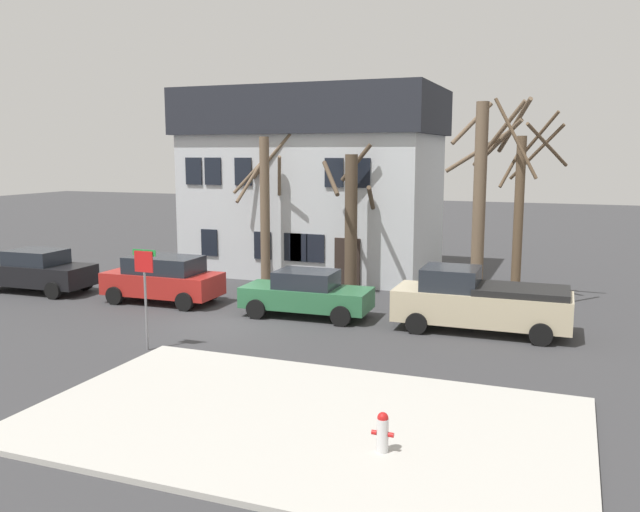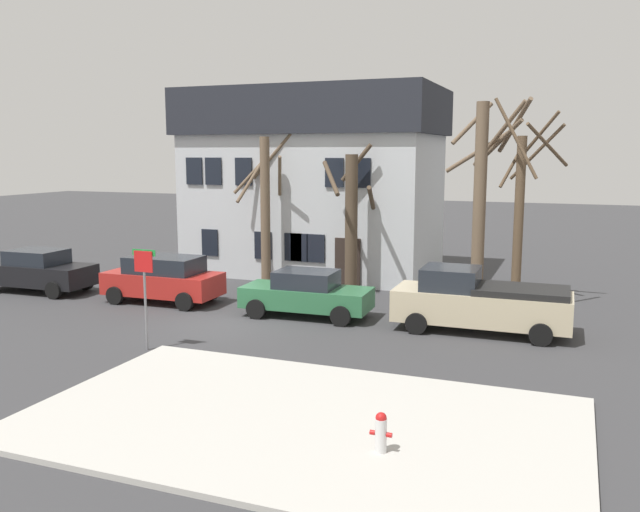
{
  "view_description": "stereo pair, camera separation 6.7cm",
  "coord_description": "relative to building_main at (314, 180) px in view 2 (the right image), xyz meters",
  "views": [
    {
      "loc": [
        10.67,
        -18.72,
        5.61
      ],
      "look_at": [
        2.55,
        2.39,
        2.08
      ],
      "focal_mm": 37.24,
      "sensor_mm": 36.0,
      "label": 1
    },
    {
      "loc": [
        10.74,
        -18.69,
        5.61
      ],
      "look_at": [
        2.55,
        2.39,
        2.08
      ],
      "focal_mm": 37.24,
      "sensor_mm": 36.0,
      "label": 2
    }
  ],
  "objects": [
    {
      "name": "tree_bare_end",
      "position": [
        9.66,
        -3.86,
        -0.67
      ],
      "size": [
        2.58,
        3.06,
        7.53
      ],
      "color": "brown",
      "rests_on": "ground_plane"
    },
    {
      "name": "fire_hydrant",
      "position": [
        8.42,
        -17.81,
        -3.82
      ],
      "size": [
        0.42,
        0.22,
        0.77
      ],
      "color": "silver",
      "rests_on": "sidewalk_slab"
    },
    {
      "name": "car_green_sedan",
      "position": [
        3.03,
        -8.34,
        -3.52
      ],
      "size": [
        4.5,
        2.09,
        1.61
      ],
      "color": "#2D6B42",
      "rests_on": "ground_plane"
    },
    {
      "name": "bicycle_leaning",
      "position": [
        -5.33,
        -5.31,
        -3.96
      ],
      "size": [
        1.65,
        0.67,
        1.03
      ],
      "color": "black",
      "rests_on": "ground_plane"
    },
    {
      "name": "ground_plane",
      "position": [
        0.83,
        -10.33,
        -4.33
      ],
      "size": [
        120.0,
        120.0,
        0.0
      ],
      "primitive_type": "plane",
      "color": "#38383A"
    },
    {
      "name": "tree_bare_far",
      "position": [
        8.26,
        -3.94,
        -0.15
      ],
      "size": [
        3.27,
        2.31,
        7.53
      ],
      "color": "brown",
      "rests_on": "ground_plane"
    },
    {
      "name": "tree_bare_mid",
      "position": [
        3.24,
        -4.15,
        -1.35
      ],
      "size": [
        2.3,
        2.26,
        5.98
      ],
      "color": "#4C3D2D",
      "rests_on": "ground_plane"
    },
    {
      "name": "car_red_wagon",
      "position": [
        -2.84,
        -8.26,
        -3.41
      ],
      "size": [
        4.43,
        2.14,
        1.77
      ],
      "color": "#AD231E",
      "rests_on": "ground_plane"
    },
    {
      "name": "street_sign_pole",
      "position": [
        0.26,
        -13.65,
        -2.29
      ],
      "size": [
        0.76,
        0.07,
        2.92
      ],
      "color": "slate",
      "rests_on": "ground_plane"
    },
    {
      "name": "tree_bare_near",
      "position": [
        -0.66,
        -3.91,
        -0.9
      ],
      "size": [
        2.53,
        2.24,
        6.45
      ],
      "color": "brown",
      "rests_on": "ground_plane"
    },
    {
      "name": "pickup_truck_beige",
      "position": [
        8.87,
        -8.18,
        -3.36
      ],
      "size": [
        5.46,
        2.23,
        2.01
      ],
      "color": "#C6B793",
      "rests_on": "ground_plane"
    },
    {
      "name": "car_black_sedan",
      "position": [
        -8.76,
        -8.43,
        -3.47
      ],
      "size": [
        4.69,
        2.19,
        1.73
      ],
      "color": "black",
      "rests_on": "ground_plane"
    },
    {
      "name": "sidewalk_slab",
      "position": [
        6.4,
        -16.89,
        -4.27
      ],
      "size": [
        11.52,
        6.87,
        0.12
      ],
      "primitive_type": "cube",
      "color": "#B7B5AD",
      "rests_on": "ground_plane"
    },
    {
      "name": "building_main",
      "position": [
        0.0,
        0.0,
        0.0
      ],
      "size": [
        11.58,
        6.74,
        8.47
      ],
      "color": "silver",
      "rests_on": "ground_plane"
    }
  ]
}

